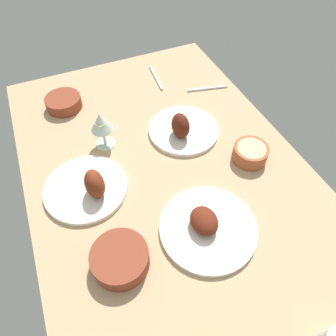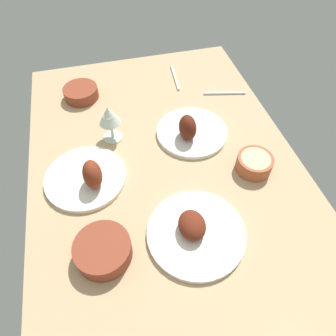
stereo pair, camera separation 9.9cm
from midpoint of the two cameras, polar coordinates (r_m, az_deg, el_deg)
dining_table at (r=102.24cm, az=-2.77°, el=-1.58°), size 140.00×90.00×4.00cm
plate_far_side at (r=110.82cm, az=0.19°, el=7.24°), size 25.73×25.73×10.69cm
plate_center_main at (r=87.92cm, az=4.08°, el=-11.10°), size 27.92×27.92×7.20cm
plate_near_viewer at (r=98.52cm, az=-17.53°, el=-3.55°), size 26.13×26.13×11.14cm
bowl_soup at (r=130.26cm, az=-21.14°, el=11.37°), size 13.74×13.74×4.64cm
bowl_sauce at (r=84.12cm, az=-12.48°, el=-16.49°), size 15.30×15.30×5.52cm
bowl_potatoes at (r=104.53cm, az=12.58°, el=2.65°), size 11.67×11.67×5.34cm
wine_glass at (r=105.22cm, az=-15.13°, el=7.87°), size 7.60×7.60×14.00cm
fork_loose at (r=138.85cm, az=-4.41°, el=16.43°), size 17.94×2.38×0.80cm
spoon_loose at (r=132.78cm, az=5.25°, el=14.52°), size 4.76×17.09×0.80cm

